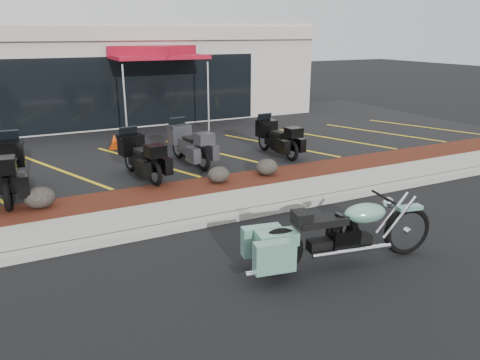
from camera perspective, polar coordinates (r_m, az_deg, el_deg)
ground at (r=8.58m, az=-1.45°, el=-7.55°), size 90.00×90.00×0.00m
curb at (r=9.31m, az=-3.82°, el=-5.01°), size 24.00×0.25×0.15m
sidewalk at (r=9.91m, az=-5.40°, el=-3.60°), size 24.00×1.20×0.15m
mulch_bed at (r=10.97m, az=-7.69°, el=-1.53°), size 24.00×1.20×0.16m
upper_lot at (r=16.00m, az=-14.09°, el=4.17°), size 26.00×9.60×0.15m
dealership_building at (r=21.82m, az=-18.29°, el=12.44°), size 18.00×8.16×4.00m
boulder_left at (r=10.51m, az=-23.23°, el=-1.98°), size 0.63×0.52×0.44m
boulder_mid at (r=11.31m, az=-2.63°, el=0.66°), size 0.55×0.46×0.39m
boulder_right at (r=11.91m, az=3.26°, el=1.59°), size 0.59×0.49×0.42m
hero_cruiser at (r=8.37m, az=19.74°, el=-5.03°), size 3.35×1.36×1.15m
touring_black_front at (r=12.11m, az=-26.28°, el=2.32°), size 1.06×2.40×1.36m
touring_black_mid at (r=12.46m, az=-13.30°, el=3.68°), size 1.08×2.15×1.20m
touring_grey at (r=13.54m, az=-7.59°, el=5.11°), size 1.02×2.14×1.20m
touring_black_rear at (r=14.37m, az=2.99°, el=5.87°), size 0.86×2.02×1.15m
traffic_cone at (r=15.16m, az=-15.06°, el=4.54°), size 0.41×0.41×0.45m
popup_canopy at (r=18.05m, az=-10.52°, el=14.95°), size 4.13×4.13×3.02m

